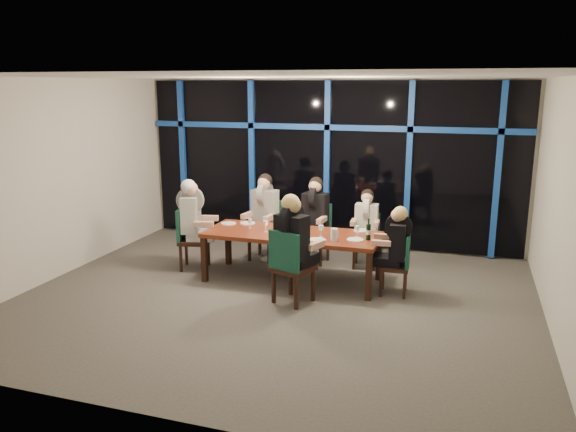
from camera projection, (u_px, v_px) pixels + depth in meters
The scene contains 29 objects.
room at pixel (274, 153), 7.31m from camera, with size 7.04×7.00×3.02m.
window_wall at pixel (328, 161), 10.13m from camera, with size 6.86×0.43×2.94m.
dining_table at pixel (292, 237), 8.36m from camera, with size 2.60×1.00×0.75m.
chair_far_left at pixel (266, 226), 9.50m from camera, with size 0.52×0.52×1.00m.
chair_far_mid at pixel (316, 229), 9.34m from camera, with size 0.50×0.50×0.98m.
chair_far_right at pixel (366, 237), 9.10m from camera, with size 0.43×0.43×0.87m.
chair_end_left at pixel (189, 235), 8.95m from camera, with size 0.56×0.56×0.99m.
chair_end_right at pixel (400, 262), 7.84m from camera, with size 0.42×0.42×0.87m.
chair_near_mid at pixel (289, 263), 7.47m from camera, with size 0.61×0.61×1.03m.
diner_far_left at pixel (264, 205), 9.34m from camera, with size 0.53×0.65×0.97m.
diner_far_mid at pixel (315, 208), 9.18m from camera, with size 0.51×0.63×0.95m.
diner_far_right at pixel (366, 217), 8.95m from camera, with size 0.45×0.55×0.85m.
diner_end_left at pixel (193, 211), 8.86m from camera, with size 0.67×0.57×0.97m.
diner_end_right at pixel (396, 237), 7.78m from camera, with size 0.55×0.44×0.85m.
diner_near_mid at pixel (293, 233), 7.45m from camera, with size 0.62×0.70×1.00m.
plate_far_left at pixel (248, 223), 8.89m from camera, with size 0.24×0.24×0.01m, color white.
plate_far_mid at pixel (302, 226), 8.72m from camera, with size 0.24×0.24×0.01m, color white.
plate_far_right at pixel (362, 230), 8.44m from camera, with size 0.24×0.24×0.01m, color white.
plate_end_left at pixel (229, 223), 8.87m from camera, with size 0.24×0.24×0.01m, color white.
plate_end_right at pixel (355, 240), 7.94m from camera, with size 0.24×0.24×0.01m, color white.
plate_near_mid at pixel (317, 240), 7.94m from camera, with size 0.24×0.24×0.01m, color white.
wine_bottle at pixel (368, 232), 7.94m from camera, with size 0.07×0.07×0.31m.
water_pitcher at pixel (334, 235), 7.88m from camera, with size 0.11×0.10×0.18m.
tea_light at pixel (282, 233), 8.24m from camera, with size 0.06×0.06×0.03m, color #FFA74C.
wine_glass_a at pixel (266, 224), 8.37m from camera, with size 0.07×0.07×0.17m.
wine_glass_b at pixel (305, 224), 8.38m from camera, with size 0.06×0.06×0.16m.
wine_glass_c at pixel (321, 228), 8.08m from camera, with size 0.07×0.07×0.17m.
wine_glass_d at pixel (250, 221), 8.57m from camera, with size 0.06×0.06×0.16m.
wine_glass_e at pixel (357, 229), 8.08m from camera, with size 0.07×0.07×0.17m.
Camera 1 is at (2.42, -6.89, 2.90)m, focal length 35.00 mm.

